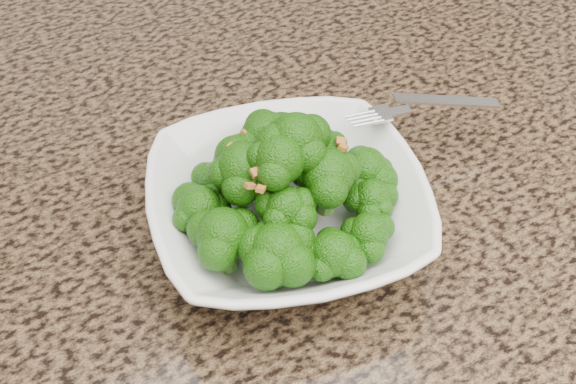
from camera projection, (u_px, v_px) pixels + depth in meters
granite_counter at (186, 182)px, 0.70m from camera, size 1.64×1.04×0.03m
bowl at (288, 209)px, 0.62m from camera, size 0.29×0.29×0.06m
broccoli_pile at (288, 150)px, 0.57m from camera, size 0.21×0.21×0.08m
garlic_topping at (288, 109)px, 0.54m from camera, size 0.12×0.12×0.01m
fork at (402, 110)px, 0.66m from camera, size 0.18×0.08×0.01m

